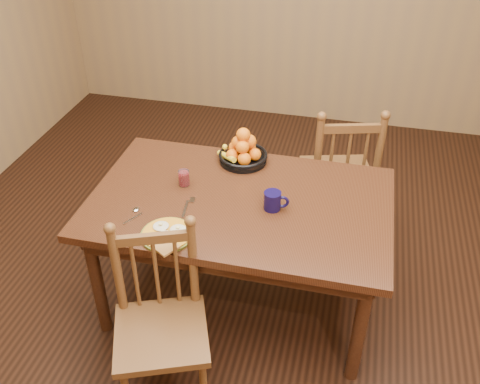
% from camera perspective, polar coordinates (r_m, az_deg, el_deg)
% --- Properties ---
extents(room, '(4.52, 5.02, 2.72)m').
position_cam_1_polar(room, '(2.54, 0.00, 10.16)').
color(room, black).
rests_on(room, ground).
extents(dining_table, '(1.60, 1.00, 0.75)m').
position_cam_1_polar(dining_table, '(2.90, 0.00, -2.17)').
color(dining_table, black).
rests_on(dining_table, ground).
extents(chair_far, '(0.56, 0.54, 1.00)m').
position_cam_1_polar(chair_far, '(3.58, 10.53, 1.75)').
color(chair_far, '#4F2E17').
rests_on(chair_far, ground).
extents(chair_near, '(0.55, 0.54, 0.95)m').
position_cam_1_polar(chair_near, '(2.63, -8.47, -13.82)').
color(chair_near, '#4F2E17').
rests_on(chair_near, ground).
extents(breakfast_plate, '(0.26, 0.31, 0.04)m').
position_cam_1_polar(breakfast_plate, '(2.63, -7.76, -4.50)').
color(breakfast_plate, '#59601E').
rests_on(breakfast_plate, dining_table).
extents(fork, '(0.04, 0.18, 0.00)m').
position_cam_1_polar(fork, '(2.81, -5.60, -1.47)').
color(fork, silver).
rests_on(fork, dining_table).
extents(spoon, '(0.07, 0.15, 0.01)m').
position_cam_1_polar(spoon, '(2.81, -11.15, -2.13)').
color(spoon, silver).
rests_on(spoon, dining_table).
extents(coffee_mug, '(0.13, 0.09, 0.10)m').
position_cam_1_polar(coffee_mug, '(2.76, 3.57, -0.92)').
color(coffee_mug, black).
rests_on(coffee_mug, dining_table).
extents(juice_glass, '(0.06, 0.06, 0.09)m').
position_cam_1_polar(juice_glass, '(2.96, -5.99, 1.46)').
color(juice_glass, silver).
rests_on(juice_glass, dining_table).
extents(fruit_bowl, '(0.29, 0.29, 0.22)m').
position_cam_1_polar(fruit_bowl, '(3.14, 0.30, 4.31)').
color(fruit_bowl, black).
rests_on(fruit_bowl, dining_table).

